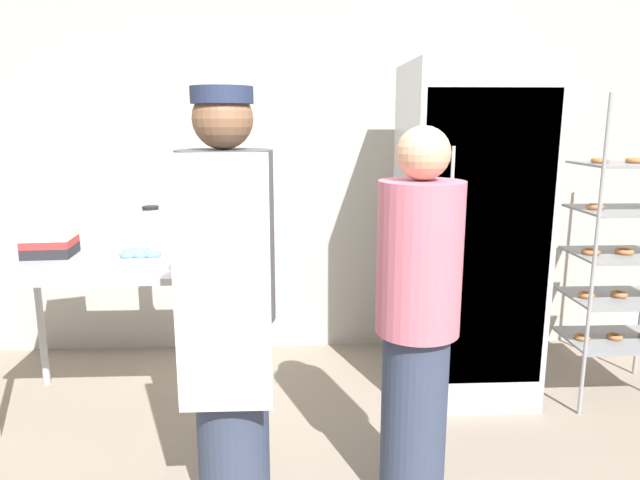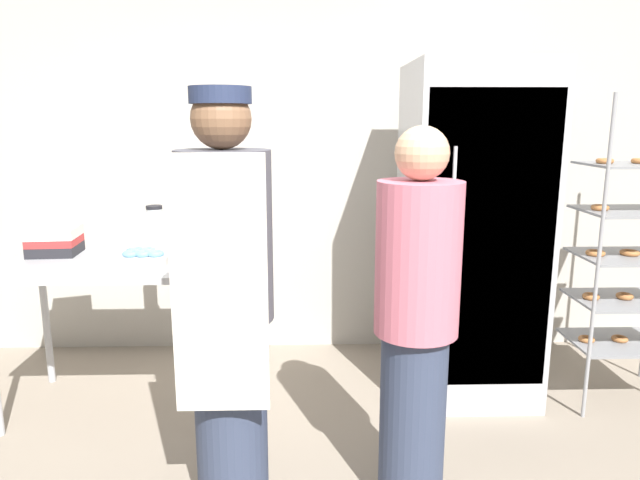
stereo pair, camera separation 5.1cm
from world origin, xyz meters
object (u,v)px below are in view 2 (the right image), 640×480
Objects in this scene: baking_rack at (629,256)px; binder_stack at (55,241)px; blender_pitcher at (155,231)px; person_baker at (227,303)px; person_customer at (416,323)px; donut_box at (145,254)px; refrigerator at (470,234)px.

baking_rack is 6.26× the size of binder_stack.
baking_rack is 2.81m from blender_pitcher.
binder_stack is at bearing -171.75° from blender_pitcher.
person_baker reaches higher than person_customer.
donut_box is 0.63m from binder_stack.
person_baker reaches higher than blender_pitcher.
donut_box is (-2.78, -0.07, 0.04)m from baking_rack.
person_baker is (1.16, -1.11, -0.03)m from binder_stack.
refrigerator reaches higher than binder_stack.
baking_rack is 1.01× the size of person_baker.
refrigerator reaches higher than donut_box.
person_customer is (-0.53, -1.08, -0.15)m from refrigerator.
refrigerator is 7.14× the size of blender_pitcher.
refrigerator is 1.89m from blender_pitcher.
blender_pitcher is 0.16× the size of person_baker.
refrigerator is 0.92m from baking_rack.
donut_box is at bearing -86.90° from blender_pitcher.
person_customer is at bearing -146.28° from baking_rack.
baking_rack is 1.73m from person_customer.
person_baker is 1.09× the size of person_customer.
person_customer reaches higher than donut_box.
blender_pitcher is 0.97× the size of binder_stack.
person_customer is (0.77, 0.00, -0.09)m from person_baker.
donut_box is 0.16× the size of person_customer.
binder_stack is (-0.57, -0.08, -0.04)m from blender_pitcher.
baking_rack is at bearing -7.92° from refrigerator.
binder_stack is at bearing 150.25° from person_customer.
binder_stack is at bearing 179.53° from refrigerator.
refrigerator is 1.10× the size of baking_rack.
blender_pitcher reaches higher than binder_stack.
blender_pitcher reaches higher than donut_box.
person_baker is at bearing -43.67° from binder_stack.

